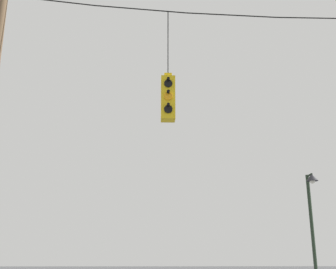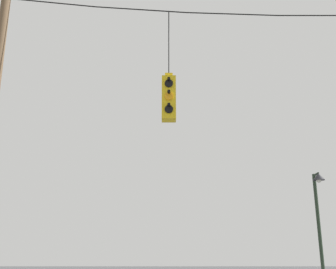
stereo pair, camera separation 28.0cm
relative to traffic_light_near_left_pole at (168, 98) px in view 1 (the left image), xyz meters
name	(u,v)px [view 1 (the left image)]	position (x,y,z in m)	size (l,w,h in m)	color
span_wire	(321,12)	(4.01, 0.01, 2.45)	(16.56, 0.03, 0.54)	black
traffic_light_near_left_pole	(168,98)	(0.00, 0.00, 0.00)	(0.34, 0.46, 2.97)	yellow
street_lamp	(313,219)	(5.20, 5.08, -2.46)	(0.41, 0.72, 5.07)	#233323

